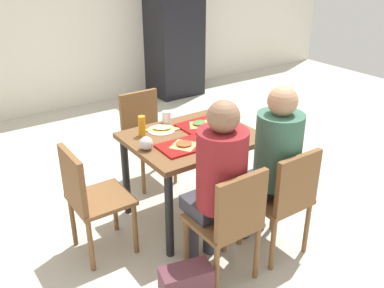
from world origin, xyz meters
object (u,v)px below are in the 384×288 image
paper_plate_near_edge (224,140)px  condiment_bottle (142,126)px  pizza_slice_a (184,144)px  plastic_cup_b (222,144)px  person_in_brown_jacket (274,157)px  plastic_cup_a (166,117)px  person_in_red (218,176)px  pizza_slice_b (199,123)px  pizza_slice_c (162,128)px  main_table (192,148)px  pizza_slice_d (227,138)px  chair_near_left (230,219)px  paper_plate_center (161,130)px  tray_red_near (184,146)px  tray_red_far (201,125)px  handbag (186,287)px  chair_near_right (285,196)px  foil_bundle (146,143)px  soda_can (232,116)px  drink_fridge (174,30)px  chair_left_end (89,195)px  chair_far_side (145,130)px

paper_plate_near_edge → condiment_bottle: condiment_bottle is taller
pizza_slice_a → plastic_cup_b: size_ratio=2.02×
person_in_brown_jacket → plastic_cup_a: bearing=105.3°
person_in_red → pizza_slice_b: person_in_red is taller
paper_plate_near_edge → pizza_slice_c: 0.52m
person_in_brown_jacket → condiment_bottle: (-0.56, 0.86, 0.07)m
main_table → pizza_slice_d: bearing=-50.7°
chair_near_left → paper_plate_center: size_ratio=3.85×
plastic_cup_b → tray_red_near: bearing=134.4°
main_table → pizza_slice_b: pizza_slice_b is taller
tray_red_far → handbag: size_ratio=1.12×
chair_near_right → condiment_bottle: condiment_bottle is taller
tray_red_near → pizza_slice_a: 0.02m
tray_red_near → paper_plate_center: size_ratio=1.64×
tray_red_near → foil_bundle: foil_bundle is taller
tray_red_near → pizza_slice_d: 0.35m
pizza_slice_c → pizza_slice_d: size_ratio=1.04×
tray_red_far → pizza_slice_a: pizza_slice_a is taller
paper_plate_near_edge → soda_can: (0.27, 0.24, 0.06)m
plastic_cup_a → drink_fridge: (1.67, 2.51, 0.17)m
tray_red_near → pizza_slice_a: size_ratio=1.79×
chair_left_end → chair_near_right: bearing=-35.0°
paper_plate_near_edge → pizza_slice_d: (0.03, 0.00, 0.01)m
main_table → pizza_slice_d: 0.30m
drink_fridge → main_table: bearing=-120.1°
tray_red_far → person_in_brown_jacket: bearing=-84.5°
chair_near_left → paper_plate_near_edge: chair_near_left is taller
paper_plate_center → pizza_slice_b: bearing=-17.5°
pizza_slice_c → handbag: 1.27m
chair_far_side → pizza_slice_b: (0.16, -0.66, 0.26)m
plastic_cup_a → chair_far_side: bearing=86.9°
handbag → main_table: bearing=53.3°
pizza_slice_b → person_in_brown_jacket: bearing=-83.5°
drink_fridge → condiment_bottle: bearing=-126.8°
chair_far_side → condiment_bottle: (-0.32, -0.56, 0.31)m
tray_red_near → plastic_cup_b: bearing=-45.6°
foil_bundle → handbag: bearing=-103.0°
paper_plate_near_edge → tray_red_near: bearing=165.9°
chair_near_right → tray_red_far: chair_near_right is taller
paper_plate_center → pizza_slice_d: size_ratio=0.89×
main_table → plastic_cup_b: size_ratio=9.74×
pizza_slice_c → plastic_cup_b: size_ratio=2.59×
pizza_slice_b → pizza_slice_d: bearing=-86.6°
plastic_cup_a → person_in_brown_jacket: bearing=-74.7°
chair_far_side → condiment_bottle: bearing=-119.4°
pizza_slice_b → handbag: (-0.75, -0.92, -0.61)m
plastic_cup_b → foil_bundle: (-0.44, 0.32, 0.00)m
tray_red_far → pizza_slice_c: (-0.31, 0.10, 0.01)m
pizza_slice_a → pizza_slice_c: pizza_slice_a is taller
chair_near_left → foil_bundle: bearing=102.6°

